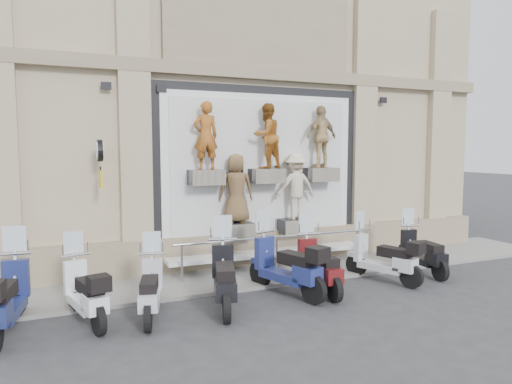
% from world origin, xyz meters
% --- Properties ---
extents(ground, '(90.00, 90.00, 0.00)m').
position_xyz_m(ground, '(0.00, 0.00, 0.00)').
color(ground, '#303032').
rests_on(ground, ground).
extents(sidewalk, '(16.00, 2.20, 0.08)m').
position_xyz_m(sidewalk, '(0.00, 2.10, 0.04)').
color(sidewalk, gray).
rests_on(sidewalk, ground).
extents(building, '(14.00, 8.60, 12.00)m').
position_xyz_m(building, '(0.00, 7.00, 6.00)').
color(building, tan).
rests_on(building, ground).
extents(shop_vitrine, '(5.60, 0.83, 4.30)m').
position_xyz_m(shop_vitrine, '(0.08, 2.75, 2.36)').
color(shop_vitrine, black).
rests_on(shop_vitrine, ground).
extents(guard_rail, '(5.06, 0.10, 0.93)m').
position_xyz_m(guard_rail, '(0.00, 2.00, 0.47)').
color(guard_rail, '#9EA0A5').
rests_on(guard_rail, ground).
extents(clock_sign_bracket, '(0.10, 0.80, 1.02)m').
position_xyz_m(clock_sign_bracket, '(-3.90, 2.47, 2.80)').
color(clock_sign_bracket, black).
rests_on(clock_sign_bracket, ground).
extents(scooter_a, '(0.87, 2.10, 1.65)m').
position_xyz_m(scooter_a, '(-5.53, 0.51, 0.83)').
color(scooter_a, navy).
rests_on(scooter_a, ground).
extents(scooter_b, '(0.98, 1.93, 1.51)m').
position_xyz_m(scooter_b, '(-4.35, 0.50, 0.75)').
color(scooter_b, white).
rests_on(scooter_b, ground).
extents(scooter_c, '(0.93, 1.85, 1.45)m').
position_xyz_m(scooter_c, '(-3.28, 0.30, 0.72)').
color(scooter_c, '#AAAEB9').
rests_on(scooter_c, ground).
extents(scooter_d, '(1.15, 2.14, 1.67)m').
position_xyz_m(scooter_d, '(-1.92, 0.26, 0.84)').
color(scooter_d, black).
rests_on(scooter_d, ground).
extents(scooter_e, '(1.25, 2.20, 1.72)m').
position_xyz_m(scooter_e, '(-0.51, 0.52, 0.86)').
color(scooter_e, navy).
rests_on(scooter_e, ground).
extents(scooter_f, '(0.73, 1.98, 1.58)m').
position_xyz_m(scooter_f, '(0.22, 0.43, 0.79)').
color(scooter_f, '#500D10').
rests_on(scooter_f, ground).
extents(scooter_g, '(1.20, 1.98, 1.55)m').
position_xyz_m(scooter_g, '(1.92, 0.50, 0.77)').
color(scooter_g, silver).
rests_on(scooter_g, ground).
extents(scooter_h, '(0.77, 1.90, 1.50)m').
position_xyz_m(scooter_h, '(3.24, 0.69, 0.75)').
color(scooter_h, black).
rests_on(scooter_h, ground).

